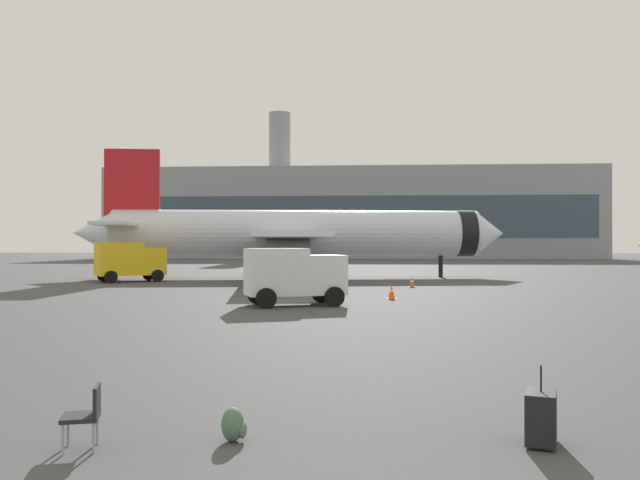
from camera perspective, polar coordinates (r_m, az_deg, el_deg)
name	(u,v)px	position (r m, az deg, el deg)	size (l,w,h in m)	color
airplane_at_gate	(296,234)	(52.46, -2.22, 0.58)	(35.74, 32.36, 10.50)	silver
service_truck	(130,260)	(48.90, -16.74, -1.74)	(5.20, 4.55, 2.90)	yellow
cargo_van	(294,274)	(28.75, -2.38, -3.04)	(4.82, 3.53, 2.60)	white
safety_cone_near	(268,285)	(37.12, -4.74, -4.08)	(0.44, 0.44, 0.78)	#F2590C
safety_cone_mid	(412,282)	(41.48, 8.27, -3.76)	(0.44, 0.44, 0.68)	#F2590C
safety_cone_far	(392,292)	(32.38, 6.46, -4.69)	(0.44, 0.44, 0.70)	#F2590C
rolling_suitcase	(541,417)	(9.61, 19.25, -14.78)	(0.58, 0.73, 1.10)	black
traveller_backpack	(234,425)	(9.39, -7.75, -16.14)	(0.36, 0.40, 0.48)	#476B4C
gate_chair	(87,413)	(9.45, -20.25, -14.35)	(0.59, 0.59, 0.86)	black
terminal_building	(350,214)	(129.76, 2.75, 2.39)	(97.47, 17.21, 29.87)	gray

